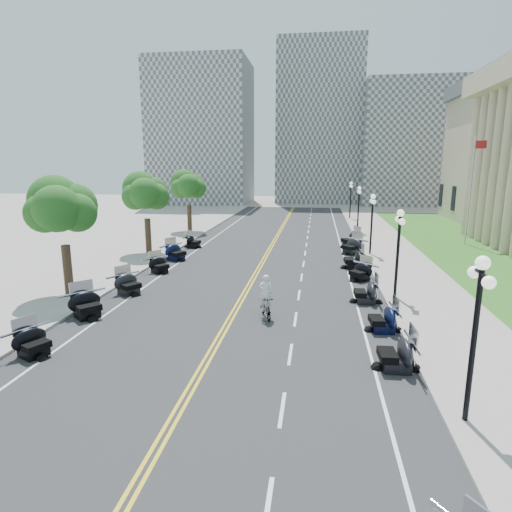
{
  "coord_description": "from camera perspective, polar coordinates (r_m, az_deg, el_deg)",
  "views": [
    {
      "loc": [
        4.09,
        -20.05,
        7.55
      ],
      "look_at": [
        0.48,
        5.22,
        2.0
      ],
      "focal_mm": 30.0,
      "sensor_mm": 36.0,
      "label": 1
    }
  ],
  "objects": [
    {
      "name": "lane_dash_7",
      "position": [
        25.22,
        5.75,
        -5.19
      ],
      "size": [
        0.12,
        2.0,
        0.0
      ],
      "primitive_type": "cube",
      "color": "white",
      "rests_on": "road"
    },
    {
      "name": "tree_3",
      "position": [
        36.96,
        -14.44,
        7.54
      ],
      "size": [
        4.8,
        4.8,
        9.2
      ],
      "primitive_type": null,
      "color": "#235619",
      "rests_on": "sidewalk_south"
    },
    {
      "name": "street_lamp_1",
      "position": [
        13.79,
        27.03,
        -10.17
      ],
      "size": [
        0.5,
        1.2,
        4.9
      ],
      "primitive_type": null,
      "color": "black",
      "rests_on": "sidewalk_north"
    },
    {
      "name": "bicycle",
      "position": [
        21.38,
        1.31,
        -6.78
      ],
      "size": [
        1.16,
        1.98,
        1.15
      ],
      "primitive_type": "imported",
      "rotation": [
        0.0,
        0.0,
        0.35
      ],
      "color": "#A51414",
      "rests_on": "road"
    },
    {
      "name": "ground",
      "position": [
        21.81,
        -3.23,
        -8.0
      ],
      "size": [
        160.0,
        160.0,
        0.0
      ],
      "primitive_type": "plane",
      "color": "gray"
    },
    {
      "name": "motorcycle_s_4",
      "position": [
        19.46,
        -27.63,
        -10.03
      ],
      "size": [
        2.4,
        2.4,
        1.26
      ],
      "primitive_type": null,
      "rotation": [
        0.0,
        0.0,
        1.11
      ],
      "color": "black",
      "rests_on": "road"
    },
    {
      "name": "edge_line_north",
      "position": [
        31.07,
        12.15,
        -2.06
      ],
      "size": [
        0.12,
        90.0,
        0.0
      ],
      "primitive_type": "cube",
      "color": "white",
      "rests_on": "road"
    },
    {
      "name": "street_lamp_3",
      "position": [
        36.67,
        15.15,
        4.08
      ],
      "size": [
        0.5,
        1.2,
        4.9
      ],
      "primitive_type": null,
      "color": "black",
      "rests_on": "sidewalk_north"
    },
    {
      "name": "motorcycle_n_10",
      "position": [
        40.09,
        12.53,
        2.24
      ],
      "size": [
        2.94,
        2.94,
        1.56
      ],
      "primitive_type": null,
      "rotation": [
        0.0,
        0.0,
        -1.14
      ],
      "color": "black",
      "rests_on": "road"
    },
    {
      "name": "street_lamp_4",
      "position": [
        48.52,
        13.49,
        6.07
      ],
      "size": [
        0.5,
        1.2,
        4.9
      ],
      "primitive_type": null,
      "color": "black",
      "rests_on": "sidewalk_north"
    },
    {
      "name": "motorcycle_s_6",
      "position": [
        26.22,
        -16.65,
        -3.47
      ],
      "size": [
        2.65,
        2.65,
        1.34
      ],
      "primitive_type": null,
      "rotation": [
        0.0,
        0.0,
        0.99
      ],
      "color": "black",
      "rests_on": "road"
    },
    {
      "name": "lane_dash_4",
      "position": [
        14.24,
        3.51,
        -19.71
      ],
      "size": [
        0.12,
        2.0,
        0.0
      ],
      "primitive_type": "cube",
      "color": "white",
      "rests_on": "road"
    },
    {
      "name": "lane_dash_17",
      "position": [
        64.5,
        7.31,
        5.45
      ],
      "size": [
        0.12,
        2.0,
        0.0
      ],
      "primitive_type": "cube",
      "color": "white",
      "rests_on": "road"
    },
    {
      "name": "motorcycle_n_7",
      "position": [
        28.83,
        13.73,
        -1.93
      ],
      "size": [
        2.64,
        2.64,
        1.31
      ],
      "primitive_type": null,
      "rotation": [
        0.0,
        0.0,
        -0.83
      ],
      "color": "black",
      "rests_on": "road"
    },
    {
      "name": "distant_block_c",
      "position": [
        86.99,
        20.62,
        13.78
      ],
      "size": [
        20.0,
        14.0,
        22.0
      ],
      "primitive_type": "cube",
      "color": "gray",
      "rests_on": "ground"
    },
    {
      "name": "lane_dash_11",
      "position": [
        40.77,
        6.73,
        1.52
      ],
      "size": [
        0.12,
        2.0,
        0.0
      ],
      "primitive_type": "cube",
      "color": "white",
      "rests_on": "road"
    },
    {
      "name": "lane_dash_9",
      "position": [
        32.94,
        6.36,
        -1.04
      ],
      "size": [
        0.12,
        2.0,
        0.0
      ],
      "primitive_type": "cube",
      "color": "white",
      "rests_on": "road"
    },
    {
      "name": "lane_dash_5",
      "position": [
        17.76,
        4.6,
        -12.89
      ],
      "size": [
        0.12,
        2.0,
        0.0
      ],
      "primitive_type": "cube",
      "color": "white",
      "rests_on": "road"
    },
    {
      "name": "street_lamp_2",
      "position": [
        24.97,
        18.36,
        0.2
      ],
      "size": [
        0.5,
        1.2,
        4.9
      ],
      "primitive_type": null,
      "color": "black",
      "rests_on": "sidewalk_north"
    },
    {
      "name": "centerline_yellow_b",
      "position": [
        31.24,
        0.58,
        -1.7
      ],
      "size": [
        0.12,
        90.0,
        0.0
      ],
      "primitive_type": "cube",
      "color": "yellow",
      "rests_on": "road"
    },
    {
      "name": "sidewalk_south",
      "position": [
        34.23,
        -17.33,
        -0.91
      ],
      "size": [
        5.0,
        90.0,
        0.15
      ],
      "primitive_type": "cube",
      "color": "#9E9991",
      "rests_on": "ground"
    },
    {
      "name": "motorcycle_s_8",
      "position": [
        34.42,
        -10.65,
        0.6
      ],
      "size": [
        2.79,
        2.79,
        1.44
      ],
      "primitive_type": null,
      "rotation": [
        0.0,
        0.0,
        1.07
      ],
      "color": "black",
      "rests_on": "road"
    },
    {
      "name": "lane_dash_3",
      "position": [
        11.07,
        1.54,
        -30.66
      ],
      "size": [
        0.12,
        2.0,
        0.0
      ],
      "primitive_type": "cube",
      "color": "white",
      "rests_on": "road"
    },
    {
      "name": "lane_dash_15",
      "position": [
        56.57,
        7.17,
        4.51
      ],
      "size": [
        0.12,
        2.0,
        0.0
      ],
      "primitive_type": "cube",
      "color": "white",
      "rests_on": "road"
    },
    {
      "name": "lane_dash_18",
      "position": [
        68.48,
        7.37,
        5.84
      ],
      "size": [
        0.12,
        2.0,
        0.0
      ],
      "primitive_type": "cube",
      "color": "white",
      "rests_on": "road"
    },
    {
      "name": "motorcycle_s_5",
      "position": [
        22.97,
        -21.66,
        -5.93
      ],
      "size": [
        2.9,
        2.9,
        1.44
      ],
      "primitive_type": null,
      "rotation": [
        0.0,
        0.0,
        0.85
      ],
      "color": "black",
      "rests_on": "road"
    },
    {
      "name": "lane_dash_12",
      "position": [
        44.7,
        6.87,
        2.47
      ],
      "size": [
        0.12,
        2.0,
        0.0
      ],
      "primitive_type": "cube",
      "color": "white",
      "rests_on": "road"
    },
    {
      "name": "lane_dash_13",
      "position": [
        48.65,
        6.99,
        3.26
      ],
      "size": [
        0.12,
        2.0,
        0.0
      ],
      "primitive_type": "cube",
      "color": "white",
      "rests_on": "road"
    },
    {
      "name": "lane_dash_10",
      "position": [
        36.84,
        6.57,
        0.38
      ],
      "size": [
        0.12,
        2.0,
        0.0
      ],
      "primitive_type": "cube",
      "color": "white",
      "rests_on": "road"
    },
    {
      "name": "distant_block_b",
      "position": [
        88.37,
        8.41,
        16.97
      ],
      "size": [
        16.0,
        12.0,
        30.0
      ],
      "primitive_type": "cube",
      "color": "gray",
      "rests_on": "ground"
    },
    {
      "name": "motorcycle_n_5",
      "position": [
        20.52,
        16.61,
        -7.89
      ],
      "size": [
        2.05,
        2.05,
        1.32
      ],
      "primitive_type": null,
      "rotation": [
        0.0,
        0.0,
        -1.48
      ],
      "color": "black",
      "rests_on": "road"
    },
    {
      "name": "lane_dash_19",
      "position": [
        72.45,
        7.42,
        6.19
      ],
      "size": [
        0.12,
        2.0,
        0.0
      ],
      "primitive_type": "cube",
      "color": "white",
      "rests_on": "road"
    },
    {
      "name": "motorcycle_s_9",
      "position": [
        39.34,
        -8.38,
        2.01
      ],
      "size": [
        2.09,
        2.09,
        1.27
      ],
      "primitive_type": null,
      "rotation": [
        0.0,
        0.0,
        1.4
      ],
      "color": "black",
      "rests_on": "road"
    },
    {
      "name": "distant_block_a",
      "position": [
        85.15,
        -7.2,
        15.84
      ],
      "size": [
        18.0,
        14.0,
        26.0
      ],
      "primitive_type": "cube",
      "color": "gray",
      "rests_on": "ground"
    },
    {
      "name": "motorcycle_n_6",
      "position": [
        24.33,
        14.43,
        -4.55
      ],
      "size": [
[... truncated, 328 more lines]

